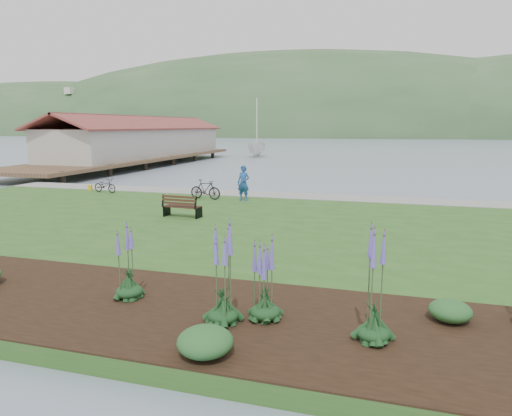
{
  "coord_description": "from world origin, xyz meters",
  "views": [
    {
      "loc": [
        6.81,
        -18.24,
        4.34
      ],
      "look_at": [
        2.07,
        -2.14,
        1.3
      ],
      "focal_mm": 32.0,
      "sensor_mm": 36.0,
      "label": 1
    }
  ],
  "objects_px": {
    "park_bench": "(181,206)",
    "sailboat": "(257,157)",
    "person": "(243,180)",
    "bicycle_a": "(105,186)"
  },
  "relations": [
    {
      "from": "park_bench",
      "to": "sailboat",
      "type": "distance_m",
      "value": 44.94
    },
    {
      "from": "park_bench",
      "to": "sailboat",
      "type": "bearing_deg",
      "value": 105.77
    },
    {
      "from": "person",
      "to": "sailboat",
      "type": "height_order",
      "value": "sailboat"
    },
    {
      "from": "park_bench",
      "to": "person",
      "type": "distance_m",
      "value": 5.2
    },
    {
      "from": "person",
      "to": "bicycle_a",
      "type": "height_order",
      "value": "person"
    },
    {
      "from": "park_bench",
      "to": "bicycle_a",
      "type": "height_order",
      "value": "park_bench"
    },
    {
      "from": "park_bench",
      "to": "sailboat",
      "type": "xyz_separation_m",
      "value": [
        -9.42,
        43.93,
        -0.91
      ]
    },
    {
      "from": "park_bench",
      "to": "person",
      "type": "bearing_deg",
      "value": 80.05
    },
    {
      "from": "park_bench",
      "to": "bicycle_a",
      "type": "xyz_separation_m",
      "value": [
        -7.6,
        5.49,
        -0.08
      ]
    },
    {
      "from": "park_bench",
      "to": "sailboat",
      "type": "relative_size",
      "value": 0.07
    }
  ]
}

